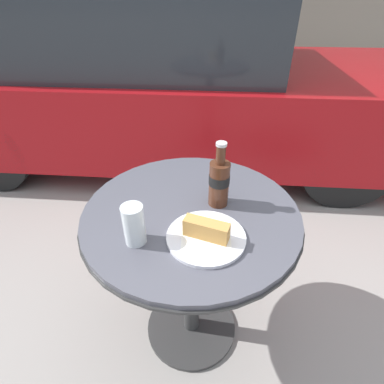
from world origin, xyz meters
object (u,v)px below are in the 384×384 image
cola_bottle_left (219,181)px  drinking_glass (134,226)px  bistro_table (191,244)px  lunch_plate_near (206,235)px  parked_car (168,85)px

cola_bottle_left → drinking_glass: (-0.25, -0.21, -0.03)m
bistro_table → lunch_plate_near: size_ratio=3.12×
lunch_plate_near → drinking_glass: bearing=-173.2°
drinking_glass → cola_bottle_left: bearing=40.5°
bistro_table → drinking_glass: 0.32m
drinking_glass → bistro_table: bearing=46.6°
cola_bottle_left → lunch_plate_near: bearing=-100.5°
lunch_plate_near → parked_car: bearing=101.7°
parked_car → cola_bottle_left: bearing=-76.1°
bistro_table → drinking_glass: bearing=-133.4°
lunch_plate_near → parked_car: parked_car is taller
cola_bottle_left → parked_car: size_ratio=0.06×
bistro_table → lunch_plate_near: bearing=-67.4°
bistro_table → lunch_plate_near: (0.06, -0.14, 0.19)m
parked_car → bistro_table: bearing=-79.1°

